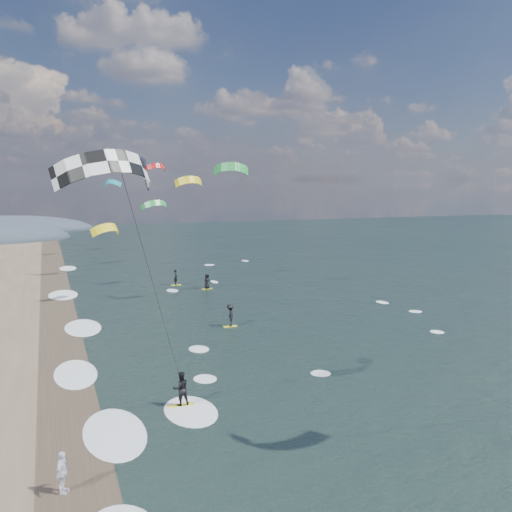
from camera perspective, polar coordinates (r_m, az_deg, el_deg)
name	(u,v)px	position (r m, az deg, el deg)	size (l,w,h in m)	color
ground	(377,455)	(25.90, 12.02, -18.90)	(260.00, 260.00, 0.00)	black
wet_sand_strip	(68,406)	(31.63, -18.27, -14.07)	(3.00, 240.00, 0.00)	#382D23
kitesurfer_near_b	(144,252)	(23.66, -11.15, 0.41)	(7.20, 8.85, 13.25)	yellow
far_kitesurfers	(211,297)	(52.33, -4.49, -4.09)	(3.74, 20.01, 1.81)	yellow
bg_kite_field	(145,177)	(78.63, -11.07, 7.77)	(14.78, 61.33, 9.30)	black
shoreline_surf	(86,374)	(36.14, -16.63, -11.24)	(2.40, 79.40, 0.11)	white
beach_walker	(62,473)	(23.54, -18.81, -19.82)	(0.95, 0.39, 1.62)	silver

